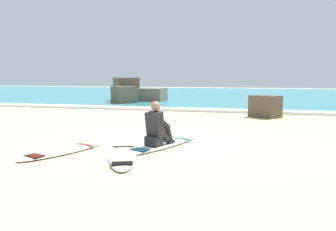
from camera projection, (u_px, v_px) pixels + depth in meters
The scene contains 9 objects.
ground_plane at pixel (152, 140), 8.42m from camera, with size 80.00×80.00×0.00m, color beige.
sea at pixel (232, 94), 28.54m from camera, with size 80.00×28.00×0.10m, color teal.
breaking_foam at pixel (204, 110), 15.43m from camera, with size 80.00×0.90×0.11m, color white.
surfboard_main at pixel (163, 145), 7.73m from camera, with size 1.34×2.62×0.08m.
surfer_seated at pixel (157, 128), 7.49m from camera, with size 0.55×0.77×0.95m.
surfboard_spare_near at pixel (63, 151), 7.07m from camera, with size 1.13×2.17×0.08m.
surfboard_spare_far at pixel (123, 155), 6.69m from camera, with size 1.38×2.40×0.08m.
rock_outcrop_distant at pixel (133, 93), 20.37m from camera, with size 3.41×3.55×1.46m.
shoreline_rock at pixel (265, 106), 13.09m from camera, with size 1.08×0.68×0.83m, color brown.
Camera 1 is at (2.60, -7.89, 1.55)m, focal length 37.12 mm.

